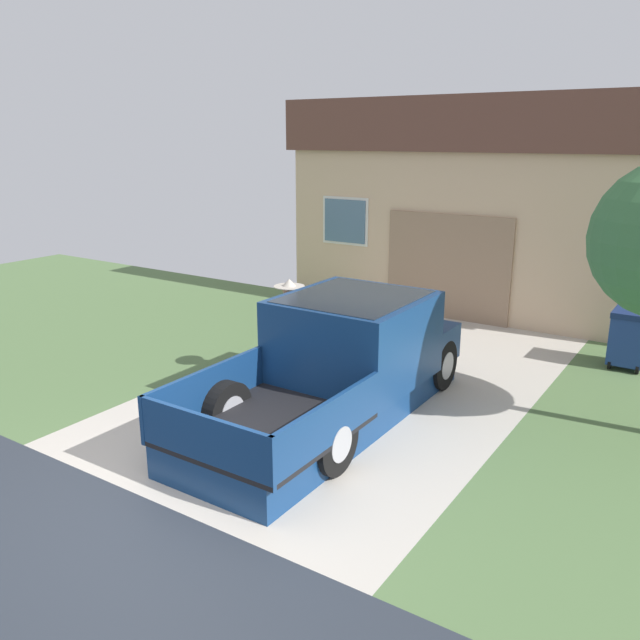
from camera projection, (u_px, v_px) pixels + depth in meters
The scene contains 6 objects.
ground at pixel (3, 606), 5.53m from camera, with size 29.20×18.60×0.18m.
pickup_truck at pixel (345, 360), 9.31m from camera, with size 2.10×5.05×1.67m.
person_with_hat at pixel (290, 325), 10.37m from camera, with size 0.50×0.50×1.71m.
handbag at pixel (276, 376), 10.47m from camera, with size 0.31×0.16×0.41m.
house_with_garage at pixel (524, 200), 15.65m from camera, with size 9.84×6.13×4.71m.
wheeled_trash_bin at pixel (630, 337), 11.09m from camera, with size 0.60×0.72×1.02m.
Camera 1 is at (4.84, -4.21, 3.89)m, focal length 36.07 mm.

